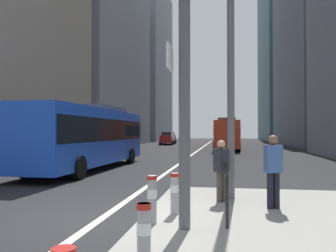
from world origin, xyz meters
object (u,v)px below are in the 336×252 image
object	(u,v)px
car_oncoming_far	(169,138)
bollard_back	(175,191)
bollard_left	(144,233)
car_oncoming_mid	(167,138)
pedestrian_far	(221,168)
car_receding_near	(232,138)
car_receding_far	(226,137)
city_bus_red_receding	(226,133)
street_lamp_post	(231,12)
pedestrian_walking	(273,168)
traffic_signal_gantry	(87,24)
city_bus_blue_oncoming	(88,134)
bollard_right	(152,197)

from	to	relation	value
car_oncoming_far	bollard_back	xyz separation A→B (m)	(7.92, -49.41, -0.34)
bollard_back	bollard_left	bearing A→B (deg)	-89.24
car_oncoming_mid	pedestrian_far	bearing A→B (deg)	-78.94
car_receding_near	car_receding_far	xyz separation A→B (m)	(-0.87, 12.32, 0.00)
city_bus_red_receding	car_oncoming_mid	xyz separation A→B (m)	(-8.80, 13.76, -0.85)
city_bus_red_receding	car_receding_far	xyz separation A→B (m)	(0.05, 25.91, -0.85)
city_bus_red_receding	car_receding_near	size ratio (longest dim) A/B	2.74
bollard_left	bollard_back	size ratio (longest dim) A/B	0.97
city_bus_red_receding	pedestrian_far	distance (m)	29.91
street_lamp_post	pedestrian_far	distance (m)	4.30
car_oncoming_mid	bollard_left	bearing A→B (deg)	-81.12
pedestrian_walking	pedestrian_far	world-z (taller)	pedestrian_walking
car_receding_far	street_lamp_post	world-z (taller)	street_lamp_post
car_oncoming_mid	pedestrian_far	distance (m)	44.48
street_lamp_post	bollard_left	world-z (taller)	street_lamp_post
traffic_signal_gantry	street_lamp_post	xyz separation A→B (m)	(2.87, 3.27, 1.18)
city_bus_blue_oncoming	pedestrian_walking	xyz separation A→B (m)	(8.15, -8.81, -0.72)
car_oncoming_mid	car_receding_near	xyz separation A→B (m)	(9.72, -0.17, -0.00)
traffic_signal_gantry	street_lamp_post	bearing A→B (deg)	48.70
pedestrian_far	city_bus_blue_oncoming	bearing A→B (deg)	130.25
car_oncoming_mid	car_receding_near	distance (m)	9.72
car_oncoming_far	traffic_signal_gantry	size ratio (longest dim) A/B	0.70
car_oncoming_mid	street_lamp_post	bearing A→B (deg)	-78.47
car_receding_near	bollard_right	bearing A→B (deg)	-93.15
city_bus_blue_oncoming	pedestrian_walking	distance (m)	12.02
car_oncoming_far	bollard_left	size ratio (longest dim) A/B	4.79
bollard_right	city_bus_red_receding	bearing A→B (deg)	87.16
car_oncoming_mid	bollard_back	world-z (taller)	car_oncoming_mid
bollard_back	pedestrian_walking	bearing A→B (deg)	22.55
city_bus_blue_oncoming	car_oncoming_far	world-z (taller)	city_bus_blue_oncoming
city_bus_blue_oncoming	bollard_left	world-z (taller)	city_bus_blue_oncoming
city_bus_red_receding	car_receding_near	world-z (taller)	city_bus_red_receding
car_oncoming_mid	bollard_right	size ratio (longest dim) A/B	4.48
car_receding_far	bollard_left	xyz separation A→B (m)	(-1.29, -60.57, -0.35)
bollard_left	pedestrian_far	xyz separation A→B (m)	(0.97, 4.76, 0.39)
car_receding_near	city_bus_red_receding	bearing A→B (deg)	-93.90
traffic_signal_gantry	street_lamp_post	distance (m)	4.50
car_oncoming_far	pedestrian_walking	distance (m)	49.54
city_bus_red_receding	car_oncoming_far	bearing A→B (deg)	117.13
pedestrian_walking	bollard_left	bearing A→B (deg)	-117.99
car_receding_far	traffic_signal_gantry	distance (m)	58.68
car_receding_near	pedestrian_far	distance (m)	43.51
car_oncoming_mid	car_oncoming_far	world-z (taller)	same
bollard_back	bollard_right	bearing A→B (deg)	-110.34
car_oncoming_far	bollard_right	size ratio (longest dim) A/B	4.41
city_bus_red_receding	traffic_signal_gantry	size ratio (longest dim) A/B	1.86
pedestrian_far	car_receding_far	bearing A→B (deg)	89.67
street_lamp_post	pedestrian_walking	distance (m)	4.43
traffic_signal_gantry	bollard_back	world-z (taller)	traffic_signal_gantry
car_receding_near	street_lamp_post	world-z (taller)	street_lamp_post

